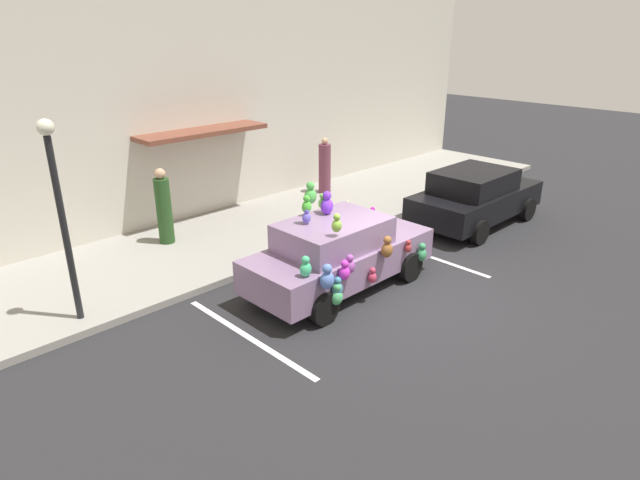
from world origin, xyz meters
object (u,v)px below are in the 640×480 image
object	(u,v)px
street_lamp_post	(59,202)
pedestrian_walking_past	(325,168)
plush_covered_car	(339,253)
parked_sedan_behind	(475,196)
pedestrian_near_shopfront	(164,209)
teddy_bear_on_sidewalk	(345,214)

from	to	relation	value
street_lamp_post	pedestrian_walking_past	distance (m)	9.35
plush_covered_car	parked_sedan_behind	world-z (taller)	plush_covered_car
plush_covered_car	parked_sedan_behind	bearing A→B (deg)	1.39
plush_covered_car	pedestrian_walking_past	bearing A→B (deg)	47.73
parked_sedan_behind	pedestrian_near_shopfront	xyz separation A→B (m)	(-6.99, 4.38, 0.24)
teddy_bear_on_sidewalk	pedestrian_walking_past	bearing A→B (deg)	55.48
street_lamp_post	pedestrian_near_shopfront	size ratio (longest dim) A/B	1.94
parked_sedan_behind	pedestrian_near_shopfront	bearing A→B (deg)	147.91
plush_covered_car	pedestrian_walking_past	xyz separation A→B (m)	(4.38, 4.82, 0.15)
teddy_bear_on_sidewalk	pedestrian_near_shopfront	size ratio (longest dim) A/B	0.35
parked_sedan_behind	teddy_bear_on_sidewalk	world-z (taller)	parked_sedan_behind
pedestrian_walking_past	teddy_bear_on_sidewalk	bearing A→B (deg)	-124.52
pedestrian_near_shopfront	pedestrian_walking_past	size ratio (longest dim) A/B	1.07
pedestrian_walking_past	parked_sedan_behind	bearing A→B (deg)	-76.02
parked_sedan_behind	street_lamp_post	bearing A→B (deg)	167.85
street_lamp_post	pedestrian_walking_past	world-z (taller)	street_lamp_post
plush_covered_car	street_lamp_post	xyz separation A→B (m)	(-4.50, 2.30, 1.60)
street_lamp_post	pedestrian_near_shopfront	distance (m)	4.02
plush_covered_car	pedestrian_near_shopfront	size ratio (longest dim) A/B	2.25
teddy_bear_on_sidewalk	parked_sedan_behind	bearing A→B (deg)	-36.04
plush_covered_car	teddy_bear_on_sidewalk	distance (m)	3.48
teddy_bear_on_sidewalk	pedestrian_near_shopfront	xyz separation A→B (m)	(-4.06, 2.25, 0.57)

